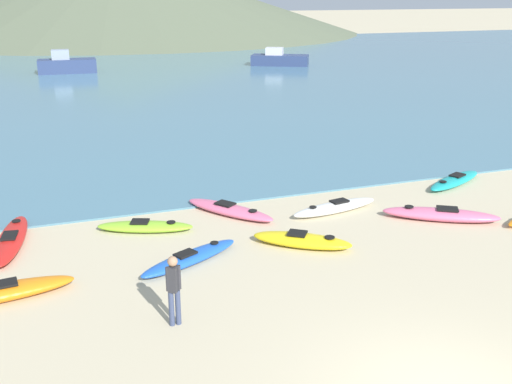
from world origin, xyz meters
TOP-DOWN VIEW (x-y plane):
  - bay_water at (0.00, 45.63)m, footprint 160.00×70.00m
  - kayak_on_sand_1 at (5.06, 7.15)m, footprint 3.27×2.43m
  - kayak_on_sand_2 at (-2.63, 6.83)m, footprint 2.96×1.89m
  - kayak_on_sand_3 at (-3.31, 9.32)m, footprint 2.78×1.64m
  - kayak_on_sand_4 at (2.44, 8.84)m, footprint 3.10×1.14m
  - kayak_on_sand_5 at (-6.83, 9.57)m, footprint 1.15×3.51m
  - kayak_on_sand_6 at (7.67, 9.88)m, footprint 3.12×1.95m
  - kayak_on_sand_7 at (0.41, 6.81)m, footprint 2.61×2.21m
  - kayak_on_sand_9 at (-0.66, 9.77)m, footprint 2.40×3.00m
  - person_near_foreground at (-3.63, 4.09)m, footprint 0.31×0.27m
  - moored_boat_1 at (15.32, 44.80)m, footprint 5.47×4.29m
  - moored_boat_2 at (-3.20, 45.89)m, footprint 4.71×2.20m

SIDE VIEW (x-z plane):
  - bay_water at x=0.00m, z-range 0.00..0.06m
  - kayak_on_sand_3 at x=-3.31m, z-range -0.02..0.29m
  - kayak_on_sand_2 at x=-2.63m, z-range -0.02..0.30m
  - kayak_on_sand_6 at x=7.67m, z-range -0.02..0.31m
  - kayak_on_sand_9 at x=-0.66m, z-range -0.02..0.32m
  - kayak_on_sand_4 at x=2.44m, z-range -0.02..0.33m
  - kayak_on_sand_5 at x=-6.83m, z-range -0.02..0.34m
  - kayak_on_sand_7 at x=0.41m, z-range -0.02..0.36m
  - kayak_on_sand_1 at x=5.06m, z-range -0.02..0.37m
  - moored_boat_1 at x=15.32m, z-range -0.18..1.40m
  - moored_boat_2 at x=-3.20m, z-range -0.22..1.66m
  - person_near_foreground at x=-3.63m, z-range 0.11..1.62m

